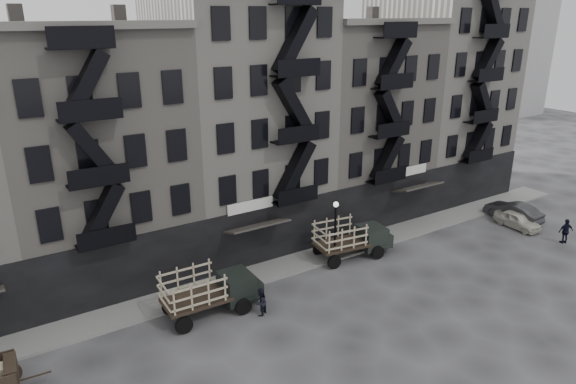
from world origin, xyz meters
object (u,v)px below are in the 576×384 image
stake_truck_east (352,236)px  stake_truck_west (209,288)px  car_east (517,220)px  pedestrian_mid (261,302)px  policeman (566,231)px  car_far (513,211)px

stake_truck_east → stake_truck_west: bearing=-165.8°
car_east → pedestrian_mid: bearing=-178.7°
policeman → stake_truck_west: bearing=11.0°
stake_truck_west → stake_truck_east: (10.98, 1.22, -0.03)m
car_far → pedestrian_mid: 23.83m
stake_truck_east → car_far: 15.23m
stake_truck_east → pedestrian_mid: bearing=-153.9°
stake_truck_west → stake_truck_east: stake_truck_west is taller
stake_truck_east → policeman: 15.85m
car_east → pedestrian_mid: size_ratio=2.27×
car_far → policeman: bearing=80.5°
car_east → policeman: policeman is taller
stake_truck_east → policeman: bearing=-16.8°
car_far → stake_truck_east: bearing=-8.3°
stake_truck_west → car_far: (26.06, -0.69, -0.83)m
stake_truck_west → policeman: size_ratio=3.00×
stake_truck_west → car_east: 25.08m
car_east → car_far: size_ratio=0.80×
car_east → policeman: size_ratio=1.97×
pedestrian_mid → stake_truck_east: bearing=168.2°
stake_truck_east → pedestrian_mid: 9.21m
pedestrian_mid → policeman: 23.41m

